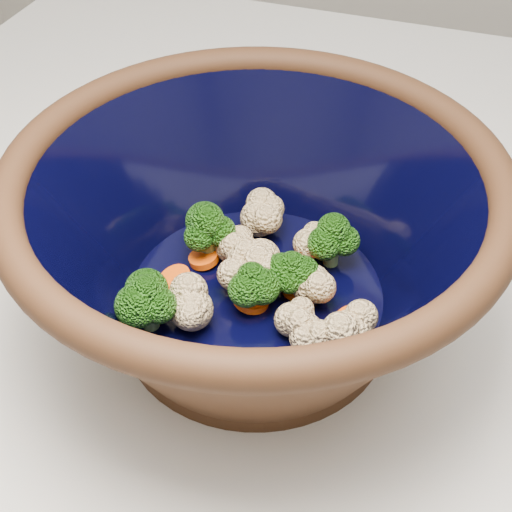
# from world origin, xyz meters

# --- Properties ---
(mixing_bowl) EXTENTS (0.37, 0.37, 0.16)m
(mixing_bowl) POSITION_xyz_m (-0.07, -0.01, 0.99)
(mixing_bowl) COLOR black
(mixing_bowl) RESTS_ON counter
(vegetable_pile) EXTENTS (0.18, 0.17, 0.05)m
(vegetable_pile) POSITION_xyz_m (-0.07, -0.01, 0.96)
(vegetable_pile) COLOR #608442
(vegetable_pile) RESTS_ON mixing_bowl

